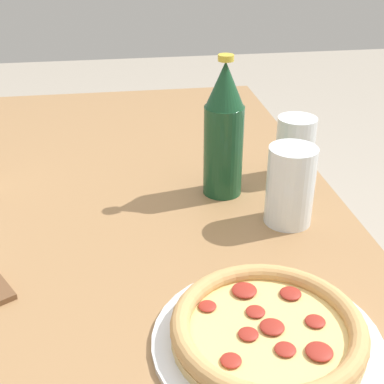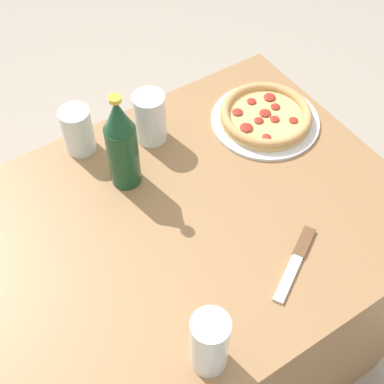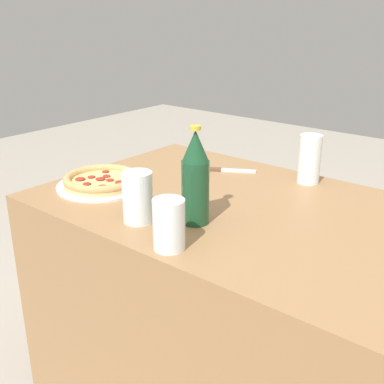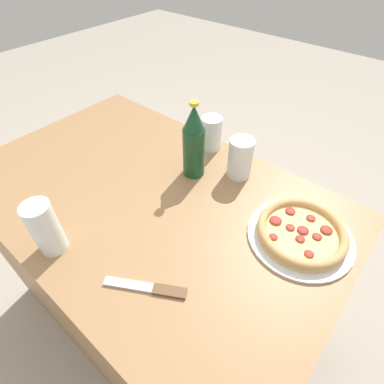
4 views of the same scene
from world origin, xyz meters
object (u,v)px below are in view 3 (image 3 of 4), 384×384
(glass_lemonade, at_px, (138,200))
(knife, at_px, (224,170))
(glass_orange_juice, at_px, (169,227))
(beer_bottle, at_px, (195,178))
(glass_mango_juice, at_px, (309,162))
(pizza_pepperoni, at_px, (102,181))

(glass_lemonade, distance_m, knife, 0.47)
(glass_orange_juice, xyz_separation_m, beer_bottle, (0.04, -0.15, 0.06))
(glass_mango_juice, bearing_deg, pizza_pepperoni, 42.84)
(beer_bottle, bearing_deg, glass_lemonade, 36.24)
(beer_bottle, distance_m, knife, 0.44)
(glass_lemonade, bearing_deg, beer_bottle, -143.76)
(glass_lemonade, bearing_deg, glass_orange_juice, 159.00)
(beer_bottle, height_order, knife, beer_bottle)
(pizza_pepperoni, xyz_separation_m, knife, (-0.20, -0.36, -0.01))
(pizza_pepperoni, xyz_separation_m, beer_bottle, (-0.38, 0.02, 0.10))
(glass_mango_juice, relative_size, beer_bottle, 0.61)
(glass_lemonade, distance_m, beer_bottle, 0.15)
(beer_bottle, bearing_deg, knife, -64.08)
(pizza_pepperoni, relative_size, knife, 1.53)
(glass_lemonade, height_order, knife, glass_lemonade)
(glass_mango_juice, bearing_deg, knife, 15.44)
(pizza_pepperoni, bearing_deg, glass_mango_juice, -137.16)
(glass_lemonade, relative_size, knife, 0.73)
(pizza_pepperoni, distance_m, beer_bottle, 0.39)
(glass_orange_juice, bearing_deg, knife, -66.48)
(glass_orange_juice, relative_size, knife, 0.66)
(beer_bottle, xyz_separation_m, knife, (0.18, -0.38, -0.11))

